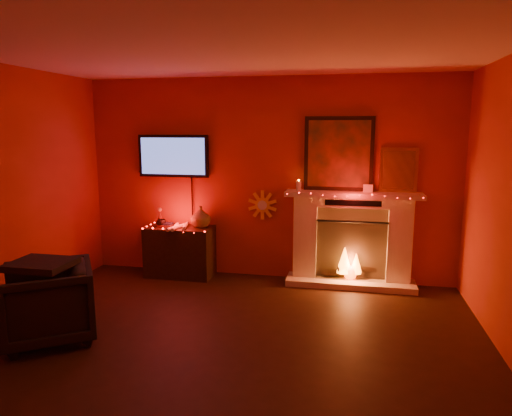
{
  "coord_description": "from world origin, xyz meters",
  "views": [
    {
      "loc": [
        1.09,
        -3.52,
        2.04
      ],
      "look_at": [
        0.02,
        1.7,
        1.1
      ],
      "focal_mm": 32.0,
      "sensor_mm": 36.0,
      "label": 1
    }
  ],
  "objects_px": {
    "fireplace": "(351,230)",
    "sunburst_clock": "(262,205)",
    "console_table": "(181,248)",
    "armchair": "(48,303)",
    "tv": "(174,156)"
  },
  "relations": [
    {
      "from": "sunburst_clock",
      "to": "fireplace",
      "type": "bearing_deg",
      "value": -4.37
    },
    {
      "from": "tv",
      "to": "armchair",
      "type": "bearing_deg",
      "value": -100.2
    },
    {
      "from": "tv",
      "to": "sunburst_clock",
      "type": "relative_size",
      "value": 3.1
    },
    {
      "from": "fireplace",
      "to": "tv",
      "type": "bearing_deg",
      "value": 178.5
    },
    {
      "from": "tv",
      "to": "console_table",
      "type": "distance_m",
      "value": 1.28
    },
    {
      "from": "console_table",
      "to": "fireplace",
      "type": "bearing_deg",
      "value": 3.15
    },
    {
      "from": "tv",
      "to": "console_table",
      "type": "bearing_deg",
      "value": -52.62
    },
    {
      "from": "sunburst_clock",
      "to": "armchair",
      "type": "distance_m",
      "value": 2.92
    },
    {
      "from": "tv",
      "to": "sunburst_clock",
      "type": "height_order",
      "value": "tv"
    },
    {
      "from": "tv",
      "to": "armchair",
      "type": "relative_size",
      "value": 1.51
    },
    {
      "from": "armchair",
      "to": "tv",
      "type": "bearing_deg",
      "value": 135.82
    },
    {
      "from": "fireplace",
      "to": "armchair",
      "type": "height_order",
      "value": "fireplace"
    },
    {
      "from": "fireplace",
      "to": "sunburst_clock",
      "type": "height_order",
      "value": "fireplace"
    },
    {
      "from": "console_table",
      "to": "armchair",
      "type": "height_order",
      "value": "console_table"
    },
    {
      "from": "sunburst_clock",
      "to": "console_table",
      "type": "distance_m",
      "value": 1.28
    }
  ]
}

